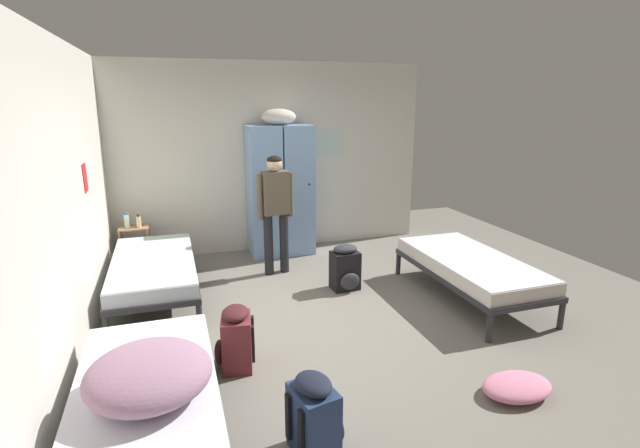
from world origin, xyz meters
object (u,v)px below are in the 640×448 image
object	(u,v)px
person_traveler	(275,204)
water_bottle	(127,221)
bed_left_front	(147,401)
backpack_black	(345,268)
locker_bank	(280,188)
bed_right	(471,266)
bed_left_rear	(154,267)
backpack_maroon	(235,339)
shelf_unit	(136,243)
clothes_pile_pink	(517,387)
lotion_bottle	(139,222)
bedding_heap	(149,374)
backpack_navy	(315,416)

from	to	relation	value
person_traveler	water_bottle	size ratio (longest dim) A/B	7.77
bed_left_front	backpack_black	world-z (taller)	backpack_black
person_traveler	bed_left_front	bearing A→B (deg)	-117.31
locker_bank	bed_right	xyz separation A→B (m)	(1.65, -2.24, -0.59)
bed_left_rear	backpack_maroon	size ratio (longest dim) A/B	3.45
shelf_unit	clothes_pile_pink	xyz separation A→B (m)	(2.92, -3.89, -0.28)
bed_left_rear	backpack_maroon	xyz separation A→B (m)	(0.67, -1.68, -0.12)
water_bottle	lotion_bottle	distance (m)	0.16
bedding_heap	person_traveler	xyz separation A→B (m)	(1.45, 3.01, 0.29)
bed_left_front	bed_left_rear	world-z (taller)	same
bedding_heap	lotion_bottle	bearing A→B (deg)	93.38
shelf_unit	bed_right	xyz separation A→B (m)	(3.65, -2.22, 0.04)
bed_right	bedding_heap	xyz separation A→B (m)	(-3.36, -1.56, 0.26)
bed_left_front	shelf_unit	bearing A→B (deg)	93.91
bed_left_front	person_traveler	world-z (taller)	person_traveler
shelf_unit	backpack_maroon	distance (m)	2.97
water_bottle	backpack_navy	xyz separation A→B (m)	(1.34, -3.99, -0.40)
backpack_navy	lotion_bottle	bearing A→B (deg)	106.82
shelf_unit	bed_left_front	size ratio (longest dim) A/B	0.30
bedding_heap	lotion_bottle	xyz separation A→B (m)	(-0.22, 3.73, 0.01)
lotion_bottle	backpack_maroon	xyz separation A→B (m)	(0.85, -2.79, -0.39)
locker_bank	backpack_navy	bearing A→B (deg)	-100.44
backpack_navy	bed_right	bearing A→B (deg)	36.31
bedding_heap	lotion_bottle	size ratio (longest dim) A/B	4.28
bed_left_front	bedding_heap	size ratio (longest dim) A/B	2.57
shelf_unit	backpack_navy	world-z (taller)	shelf_unit
shelf_unit	bed_left_rear	size ratio (longest dim) A/B	0.30
backpack_navy	backpack_black	xyz separation A→B (m)	(1.14, 2.43, 0.00)
locker_bank	shelf_unit	world-z (taller)	locker_bank
clothes_pile_pink	bed_left_front	bearing A→B (deg)	175.13
backpack_black	backpack_maroon	world-z (taller)	same
backpack_black	backpack_maroon	size ratio (longest dim) A/B	1.00
shelf_unit	backpack_black	distance (m)	2.85
backpack_navy	bedding_heap	bearing A→B (deg)	168.33
bedding_heap	water_bottle	xyz separation A→B (m)	(-0.37, 3.79, 0.02)
bed_right	bed_left_rear	distance (m)	3.56
backpack_navy	clothes_pile_pink	bearing A→B (deg)	3.01
clothes_pile_pink	bedding_heap	bearing A→B (deg)	177.54
locker_bank	bed_left_front	size ratio (longest dim) A/B	1.09
shelf_unit	backpack_black	xyz separation A→B (m)	(2.40, -1.54, -0.09)
bed_left_front	lotion_bottle	bearing A→B (deg)	92.85
lotion_bottle	bedding_heap	bearing A→B (deg)	-86.62
bedding_heap	water_bottle	bearing A→B (deg)	95.58
locker_bank	bed_left_rear	xyz separation A→B (m)	(-1.75, -1.17, -0.59)
bedding_heap	person_traveler	bearing A→B (deg)	64.21
locker_bank	backpack_maroon	distance (m)	3.13
shelf_unit	lotion_bottle	bearing A→B (deg)	-29.74
person_traveler	lotion_bottle	size ratio (longest dim) A/B	8.87
backpack_navy	bed_left_front	bearing A→B (deg)	162.67
bed_right	backpack_black	xyz separation A→B (m)	(-1.25, 0.68, -0.12)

